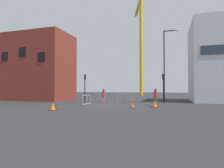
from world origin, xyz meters
name	(u,v)px	position (x,y,z in m)	size (l,w,h in m)	color
ground	(102,106)	(0.00, 0.00, 0.00)	(160.00, 160.00, 0.00)	#28282B
brick_building	(37,68)	(-13.32, 6.48, 5.10)	(10.65, 6.24, 10.20)	maroon
construction_crane	(141,30)	(-0.90, 32.42, 17.61)	(6.44, 18.77, 26.76)	gold
streetlamp_tall	(166,61)	(6.24, 5.52, 5.15)	(1.75, 0.24, 8.96)	black
traffic_light_far	(85,83)	(-3.79, 3.87, 2.46)	(0.33, 0.39, 3.63)	black
traffic_light_corner	(163,83)	(5.82, 8.73, 2.58)	(0.34, 0.39, 3.82)	#232326
pedestrian_walking	(104,94)	(-1.76, 5.38, 1.03)	(0.34, 0.34, 1.77)	#D14C8C
pedestrian_waiting	(155,96)	(5.33, 1.54, 1.06)	(0.34, 0.34, 1.81)	#2D844C
safety_barrier_left_run	(87,100)	(-2.11, 0.83, 0.56)	(0.18, 2.03, 1.08)	#9EA0A5
safety_barrier_front	(125,98)	(0.83, 6.53, 0.56)	(2.17, 0.20, 1.08)	#9EA0A5
traffic_cone_striped	(133,106)	(3.48, -1.18, 0.21)	(0.46, 0.46, 0.47)	black
traffic_cone_orange	(155,104)	(5.38, -0.11, 0.31)	(0.66, 0.66, 0.67)	black
traffic_cone_by_barrier	(53,107)	(-2.50, -4.97, 0.27)	(0.58, 0.58, 0.59)	black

